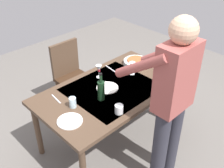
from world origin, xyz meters
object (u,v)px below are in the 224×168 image
(wine_glass_right, at_px, (99,69))
(dining_table, at_px, (112,93))
(water_cup_near_right, at_px, (119,109))
(serving_bowl_pasta, at_px, (136,62))
(wine_glass_left, at_px, (132,66))
(person_server, at_px, (171,98))
(dinner_plate_near, at_px, (107,88))
(water_cup_near_left, at_px, (73,102))
(dinner_plate_far, at_px, (70,121))
(chair_near, at_px, (70,72))
(wine_bottle, at_px, (101,90))

(wine_glass_right, bearing_deg, dining_table, 79.71)
(water_cup_near_right, bearing_deg, serving_bowl_pasta, -148.12)
(dining_table, distance_m, wine_glass_left, 0.40)
(dining_table, xyz_separation_m, person_server, (-0.00, 0.72, 0.31))
(person_server, xyz_separation_m, wine_glass_left, (-0.36, -0.76, -0.14))
(wine_glass_right, bearing_deg, water_cup_near_right, 64.24)
(dining_table, xyz_separation_m, dinner_plate_near, (0.04, -0.03, 0.08))
(person_server, bearing_deg, dinner_plate_near, -86.85)
(dining_table, distance_m, wine_glass_right, 0.31)
(dining_table, relative_size, dinner_plate_near, 6.95)
(water_cup_near_left, height_order, dinner_plate_near, water_cup_near_left)
(wine_glass_left, relative_size, dinner_plate_far, 0.66)
(chair_near, height_order, person_server, person_server)
(person_server, relative_size, dinner_plate_near, 7.34)
(wine_bottle, bearing_deg, chair_near, -106.94)
(wine_glass_left, bearing_deg, dinner_plate_far, 9.45)
(wine_glass_right, distance_m, water_cup_near_left, 0.58)
(serving_bowl_pasta, height_order, dinner_plate_near, serving_bowl_pasta)
(wine_bottle, bearing_deg, water_cup_near_right, 84.22)
(water_cup_near_left, relative_size, dinner_plate_far, 0.45)
(wine_bottle, relative_size, serving_bowl_pasta, 0.99)
(wine_bottle, xyz_separation_m, water_cup_near_left, (0.28, -0.10, -0.06))
(dinner_plate_near, bearing_deg, water_cup_near_right, 61.47)
(wine_bottle, relative_size, wine_glass_right, 1.96)
(water_cup_near_left, distance_m, dinner_plate_far, 0.22)
(wine_bottle, height_order, wine_glass_right, wine_bottle)
(person_server, xyz_separation_m, wine_glass_right, (-0.04, -0.97, -0.14))
(wine_glass_left, relative_size, water_cup_near_right, 1.77)
(wine_glass_left, height_order, serving_bowl_pasta, wine_glass_left)
(person_server, bearing_deg, dining_table, -89.87)
(serving_bowl_pasta, relative_size, dinner_plate_near, 1.30)
(person_server, height_order, water_cup_near_left, person_server)
(water_cup_near_right, bearing_deg, wine_bottle, -95.78)
(dining_table, height_order, wine_glass_left, wine_glass_left)
(dining_table, xyz_separation_m, wine_glass_right, (-0.05, -0.25, 0.17))
(wine_glass_left, xyz_separation_m, water_cup_near_right, (0.60, 0.38, -0.06))
(water_cup_near_right, relative_size, dinner_plate_far, 0.37)
(chair_near, distance_m, dinner_plate_near, 0.84)
(water_cup_near_left, distance_m, serving_bowl_pasta, 1.06)
(dining_table, relative_size, dinner_plate_far, 6.95)
(dining_table, xyz_separation_m, serving_bowl_pasta, (-0.56, -0.16, 0.10))
(person_server, bearing_deg, wine_bottle, -71.80)
(wine_glass_right, xyz_separation_m, dinner_plate_near, (0.09, 0.22, -0.10))
(wine_glass_left, relative_size, wine_glass_right, 1.00)
(wine_bottle, relative_size, water_cup_near_right, 3.46)
(person_server, bearing_deg, wine_glass_left, -115.31)
(wine_bottle, distance_m, serving_bowl_pasta, 0.81)
(water_cup_near_right, distance_m, dinner_plate_far, 0.46)
(wine_glass_right, distance_m, serving_bowl_pasta, 0.53)
(person_server, distance_m, wine_glass_right, 0.98)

